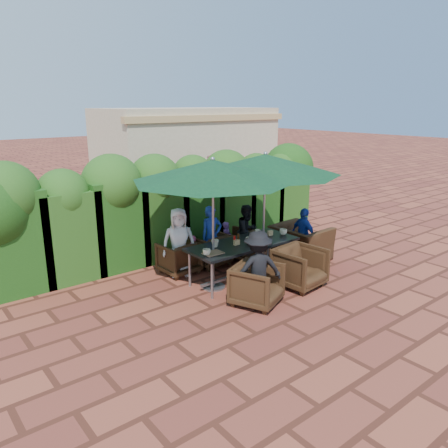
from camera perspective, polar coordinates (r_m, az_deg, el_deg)
ground at (r=8.59m, az=2.17°, el=-7.53°), size 80.00×80.00×0.00m
dining_table at (r=8.49m, az=2.51°, el=-2.95°), size 2.25×0.90×0.75m
umbrella_left at (r=7.71m, az=-1.48°, el=6.96°), size 2.90×2.90×2.46m
umbrella_right at (r=8.60m, az=5.40°, el=7.79°), size 2.95×2.95×2.46m
chair_far_left at (r=8.93m, az=-5.93°, el=-4.19°), size 0.74×0.70×0.72m
chair_far_mid at (r=9.32m, az=-1.90°, el=-3.16°), size 0.80×0.76×0.75m
chair_far_right at (r=9.77m, az=1.93°, el=-2.44°), size 0.87×0.84×0.70m
chair_near_left at (r=7.55m, az=4.35°, el=-7.67°), size 0.98×0.96×0.79m
chair_near_right at (r=8.36m, az=9.91°, el=-5.35°), size 0.89×0.84×0.84m
chair_end_right at (r=9.81m, az=10.04°, el=-1.69°), size 0.79×1.17×1.00m
adult_far_left at (r=8.75m, az=-5.91°, el=-2.35°), size 0.79×0.65×1.38m
adult_far_mid at (r=9.24m, az=-1.63°, el=-1.58°), size 0.52×0.45×1.29m
adult_far_right at (r=9.69m, az=3.06°, el=-1.00°), size 0.64×0.47×1.22m
adult_near_left at (r=7.42m, az=4.42°, el=-5.87°), size 0.93×0.70×1.33m
adult_end_right at (r=9.68m, az=10.35°, el=-1.39°), size 0.40×0.72×1.18m
child_left at (r=9.08m, az=-3.92°, el=-3.76°), size 0.31×0.28×0.74m
child_right at (r=9.71m, az=0.37°, el=-2.12°), size 0.38×0.35×0.84m
pedestrian_a at (r=12.60m, az=-4.61°, el=3.76°), size 1.59×1.13×1.61m
pedestrian_b at (r=13.11m, az=-1.53°, el=4.92°), size 1.01×0.74×1.90m
pedestrian_c at (r=13.68m, az=1.06°, el=4.59°), size 1.08×0.85×1.54m
cup_a at (r=7.76m, az=-2.28°, el=-3.71°), size 0.15×0.15×0.12m
cup_b at (r=8.20m, az=-1.19°, el=-2.54°), size 0.15×0.15×0.14m
cup_c at (r=8.36m, az=3.39°, el=-2.21°), size 0.18×0.18×0.14m
cup_d at (r=8.94m, az=4.42°, el=-1.10°), size 0.13×0.13×0.12m
cup_e at (r=9.03m, az=7.75°, el=-1.02°), size 0.16×0.16×0.12m
ketchup_bottle at (r=8.34m, az=1.38°, el=-2.12°), size 0.04×0.04×0.17m
sauce_bottle at (r=8.48m, az=1.87°, el=-1.82°), size 0.04×0.04×0.17m
serving_tray at (r=7.86m, az=-1.44°, el=-3.82°), size 0.35×0.25×0.02m
number_block_left at (r=8.32m, az=1.67°, el=-2.41°), size 0.12×0.06×0.10m
number_block_right at (r=8.96m, az=6.04°, el=-1.18°), size 0.12×0.06×0.10m
hedge_wall at (r=9.84m, az=-7.92°, el=3.34°), size 9.10×1.60×2.41m
building at (r=15.70m, az=-4.83°, el=9.04°), size 6.20×3.08×3.20m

